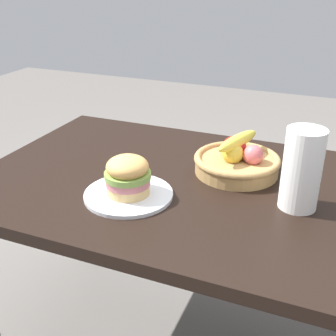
{
  "coord_description": "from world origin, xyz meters",
  "views": [
    {
      "loc": [
        0.42,
        -1.19,
        1.39
      ],
      "look_at": [
        -0.06,
        -0.05,
        0.81
      ],
      "focal_mm": 46.19,
      "sensor_mm": 36.0,
      "label": 1
    }
  ],
  "objects_px": {
    "plate": "(129,195)",
    "fruit_basket": "(237,160)",
    "sandwich": "(128,175)",
    "paper_towel_roll": "(302,169)"
  },
  "relations": [
    {
      "from": "plate",
      "to": "fruit_basket",
      "type": "relative_size",
      "value": 0.94
    },
    {
      "from": "fruit_basket",
      "to": "paper_towel_roll",
      "type": "xyz_separation_m",
      "value": [
        0.22,
        -0.16,
        0.07
      ]
    },
    {
      "from": "plate",
      "to": "sandwich",
      "type": "xyz_separation_m",
      "value": [
        0.0,
        0.0,
        0.07
      ]
    },
    {
      "from": "sandwich",
      "to": "fruit_basket",
      "type": "height_order",
      "value": "fruit_basket"
    },
    {
      "from": "sandwich",
      "to": "paper_towel_roll",
      "type": "height_order",
      "value": "paper_towel_roll"
    },
    {
      "from": "paper_towel_roll",
      "to": "sandwich",
      "type": "bearing_deg",
      "value": -164.6
    },
    {
      "from": "fruit_basket",
      "to": "plate",
      "type": "bearing_deg",
      "value": -132.11
    },
    {
      "from": "sandwich",
      "to": "fruit_basket",
      "type": "relative_size",
      "value": 0.49
    },
    {
      "from": "fruit_basket",
      "to": "sandwich",
      "type": "bearing_deg",
      "value": -132.11
    },
    {
      "from": "plate",
      "to": "sandwich",
      "type": "height_order",
      "value": "sandwich"
    }
  ]
}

